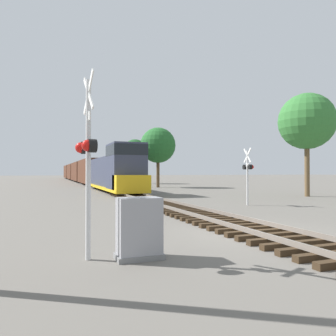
{
  "coord_description": "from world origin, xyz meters",
  "views": [
    {
      "loc": [
        -6.48,
        -9.14,
        2.02
      ],
      "look_at": [
        -0.45,
        7.09,
        2.23
      ],
      "focal_mm": 35.0,
      "sensor_mm": 36.0,
      "label": 1
    }
  ],
  "objects": [
    {
      "name": "ground_plane",
      "position": [
        0.0,
        0.0,
        0.0
      ],
      "size": [
        400.0,
        400.0,
        0.0
      ],
      "primitive_type": "plane",
      "color": "#666059"
    },
    {
      "name": "tree_mid_background",
      "position": [
        7.29,
        31.72,
        5.54
      ],
      "size": [
        4.67,
        4.67,
        7.9
      ],
      "color": "brown",
      "rests_on": "ground"
    },
    {
      "name": "crossing_signal_far",
      "position": [
        5.0,
        7.81,
        2.12
      ],
      "size": [
        0.42,
        1.01,
        3.49
      ],
      "rotation": [
        0.0,
        0.0,
        1.45
      ],
      "color": "silver",
      "rests_on": "ground"
    },
    {
      "name": "rail_track_bed",
      "position": [
        0.0,
        -0.0,
        0.14
      ],
      "size": [
        2.6,
        160.0,
        0.31
      ],
      "color": "#382819",
      "rests_on": "ground"
    },
    {
      "name": "tree_deep_background",
      "position": [
        8.07,
        46.68,
        5.61
      ],
      "size": [
        4.27,
        4.27,
        7.79
      ],
      "color": "brown",
      "rests_on": "ground"
    },
    {
      "name": "tree_far_right",
      "position": [
        13.75,
        12.22,
        6.2
      ],
      "size": [
        4.64,
        4.64,
        8.56
      ],
      "color": "brown",
      "rests_on": "ground"
    },
    {
      "name": "relay_cabinet",
      "position": [
        -4.45,
        -1.75,
        0.7
      ],
      "size": [
        1.09,
        0.67,
        1.42
      ],
      "color": "slate",
      "rests_on": "ground"
    },
    {
      "name": "freight_train",
      "position": [
        0.0,
        58.27,
        2.05
      ],
      "size": [
        2.88,
        85.12,
        4.49
      ],
      "color": "#33384C",
      "rests_on": "ground"
    },
    {
      "name": "crossing_signal_near",
      "position": [
        -5.61,
        -1.43,
        2.46
      ],
      "size": [
        0.41,
        1.01,
        4.32
      ],
      "rotation": [
        0.0,
        0.0,
        -1.46
      ],
      "color": "silver",
      "rests_on": "ground"
    }
  ]
}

